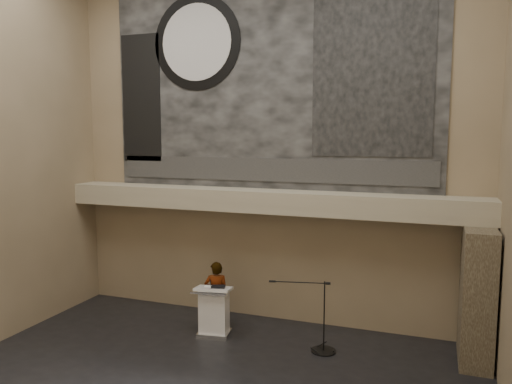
% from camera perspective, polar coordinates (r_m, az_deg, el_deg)
% --- Properties ---
extents(wall_back, '(10.00, 0.02, 8.50)m').
position_cam_1_polar(wall_back, '(11.88, 1.32, 5.47)').
color(wall_back, '#7D6B4F').
rests_on(wall_back, floor).
extents(soffit, '(10.00, 0.80, 0.50)m').
position_cam_1_polar(soffit, '(11.61, 0.67, -1.00)').
color(soffit, tan).
rests_on(soffit, wall_back).
extents(sprinkler_left, '(0.04, 0.04, 0.06)m').
position_cam_1_polar(sprinkler_left, '(12.22, -6.51, -1.98)').
color(sprinkler_left, '#B2893D').
rests_on(sprinkler_left, soffit).
extents(sprinkler_right, '(0.04, 0.04, 0.06)m').
position_cam_1_polar(sprinkler_right, '(11.13, 9.87, -2.91)').
color(sprinkler_right, '#B2893D').
rests_on(sprinkler_right, soffit).
extents(banner, '(8.00, 0.05, 5.00)m').
position_cam_1_polar(banner, '(11.91, 1.30, 12.45)').
color(banner, black).
rests_on(banner, wall_back).
extents(banner_text_strip, '(7.76, 0.02, 0.55)m').
position_cam_1_polar(banner_text_strip, '(11.85, 1.21, 2.56)').
color(banner_text_strip, '#2B2B2B').
rests_on(banner_text_strip, banner).
extents(banner_clock_rim, '(2.30, 0.02, 2.30)m').
position_cam_1_polar(banner_clock_rim, '(12.70, -6.81, 16.61)').
color(banner_clock_rim, black).
rests_on(banner_clock_rim, banner).
extents(banner_clock_face, '(1.84, 0.02, 1.84)m').
position_cam_1_polar(banner_clock_face, '(12.68, -6.85, 16.63)').
color(banner_clock_face, silver).
rests_on(banner_clock_face, banner).
extents(banner_building_print, '(2.60, 0.02, 3.60)m').
position_cam_1_polar(banner_building_print, '(11.34, 13.10, 13.07)').
color(banner_building_print, black).
rests_on(banner_building_print, banner).
extents(banner_brick_print, '(1.10, 0.02, 3.20)m').
position_cam_1_polar(banner_brick_print, '(13.33, -12.98, 10.39)').
color(banner_brick_print, black).
rests_on(banner_brick_print, banner).
extents(stone_pier, '(0.60, 1.40, 2.70)m').
position_cam_1_polar(stone_pier, '(10.91, 23.95, -10.73)').
color(stone_pier, '#423829').
rests_on(stone_pier, floor).
extents(lectern, '(0.86, 0.67, 1.14)m').
position_cam_1_polar(lectern, '(11.53, -4.82, -13.39)').
color(lectern, silver).
rests_on(lectern, floor).
extents(binder, '(0.36, 0.32, 0.04)m').
position_cam_1_polar(binder, '(11.30, -4.34, -10.78)').
color(binder, black).
rests_on(binder, lectern).
extents(papers, '(0.32, 0.37, 0.00)m').
position_cam_1_polar(papers, '(11.35, -5.38, -10.80)').
color(papers, white).
rests_on(papers, lectern).
extents(speaker_person, '(0.66, 0.54, 1.56)m').
position_cam_1_polar(speaker_person, '(11.90, -4.55, -11.57)').
color(speaker_person, silver).
rests_on(speaker_person, floor).
extents(mic_stand, '(1.37, 0.52, 1.50)m').
position_cam_1_polar(mic_stand, '(10.90, 7.53, -16.54)').
color(mic_stand, black).
rests_on(mic_stand, floor).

